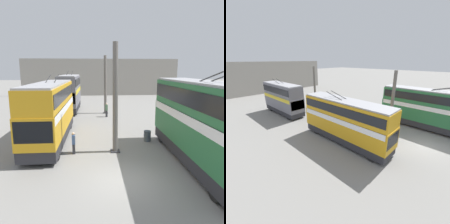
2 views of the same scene
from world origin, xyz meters
TOP-DOWN VIEW (x-y plane):
  - ground_plane at (0.00, 0.00)m, footprint 240.00×240.00m
  - depot_back_wall at (40.25, 0.00)m, footprint 0.50×36.00m
  - support_column_near at (4.39, 0.00)m, footprint 0.67×0.67m
  - support_column_far at (18.88, 0.00)m, footprint 0.67×0.67m
  - bus_left_far at (1.91, -5.07)m, footprint 11.29×2.54m
  - bus_right_mid at (7.24, 5.07)m, footprint 10.96×2.54m
  - bus_right_far at (21.17, 5.07)m, footprint 9.01×2.54m
  - person_aisle_midway at (16.45, -0.01)m, footprint 0.46×0.31m
  - person_by_right_row at (4.19, 3.00)m, footprint 0.44×0.29m
  - oil_drum at (6.56, -2.92)m, footprint 0.61×0.61m

SIDE VIEW (x-z plane):
  - ground_plane at x=0.00m, z-range 0.00..0.00m
  - oil_drum at x=6.56m, z-range 0.00..0.89m
  - person_by_right_row at x=4.19m, z-range 0.04..1.64m
  - person_aisle_midway at x=16.45m, z-range 0.06..1.87m
  - bus_right_mid at x=7.24m, z-range 0.04..5.55m
  - bus_right_far at x=21.17m, z-range 0.04..5.81m
  - bus_left_far at x=1.91m, z-range 0.06..5.94m
  - support_column_near at x=4.39m, z-range -0.12..7.67m
  - support_column_far at x=18.88m, z-range -0.12..7.67m
  - depot_back_wall at x=40.25m, z-range 0.00..8.37m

